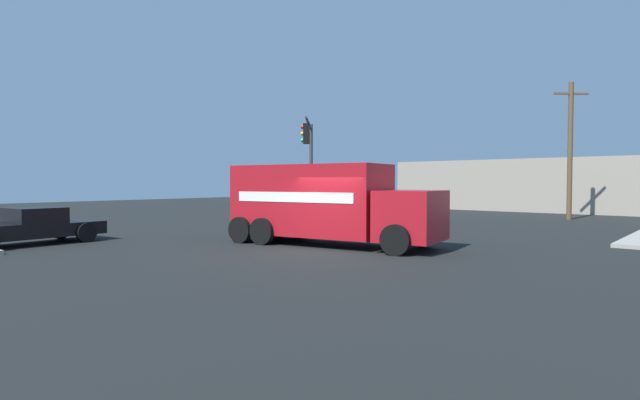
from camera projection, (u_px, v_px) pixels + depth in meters
The scene contains 6 objects.
ground_plane at pixel (323, 251), 16.78m from camera, with size 100.00×100.00×0.00m, color black.
delivery_truck at pixel (326, 203), 18.43m from camera, with size 8.19×3.87×2.97m.
traffic_light_primary at pixel (309, 156), 26.18m from camera, with size 3.22×4.00×5.57m.
pickup_black at pixel (29, 225), 18.47m from camera, with size 2.56×5.33×1.38m.
utility_pole at pixel (570, 149), 30.62m from camera, with size 1.66×1.62×8.47m.
building_backdrop at pixel (530, 185), 40.82m from camera, with size 21.61×6.00×4.15m, color gray.
Camera 1 is at (10.71, -12.82, 2.33)m, focal length 27.87 mm.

